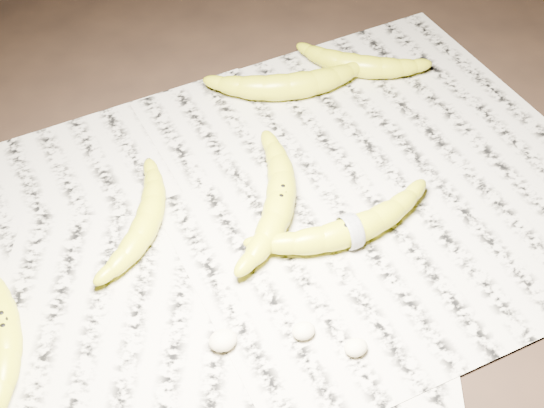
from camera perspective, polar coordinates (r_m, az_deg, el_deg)
name	(u,v)px	position (r m, az deg, el deg)	size (l,w,h in m)	color
ground	(258,242)	(0.99, -1.04, -2.86)	(3.00, 3.00, 0.00)	black
newspaper_patch	(270,229)	(0.99, -0.17, -1.92)	(0.90, 0.70, 0.01)	#B3AC99
banana_left_a	(3,327)	(0.92, -19.59, -8.73)	(0.22, 0.06, 0.04)	#B5B917
banana_left_b	(147,219)	(0.99, -9.40, -1.15)	(0.18, 0.06, 0.04)	#B5B917
banana_center	(280,199)	(1.00, 0.63, 0.40)	(0.22, 0.07, 0.04)	#B5B917
banana_taped	(351,229)	(0.97, 5.94, -1.91)	(0.23, 0.06, 0.04)	#B5B917
banana_upper_a	(289,85)	(1.18, 1.28, 8.98)	(0.22, 0.07, 0.04)	#B5B917
banana_upper_b	(360,64)	(1.23, 6.63, 10.43)	(0.18, 0.06, 0.04)	#B5B917
measuring_tape	(351,229)	(0.97, 5.94, -1.91)	(0.05, 0.05, 0.00)	white
flesh_chunk_a	(223,338)	(0.88, -3.72, -10.07)	(0.03, 0.03, 0.02)	beige
flesh_chunk_b	(356,345)	(0.88, 6.35, -10.54)	(0.03, 0.02, 0.02)	beige
flesh_chunk_c	(304,329)	(0.89, 2.40, -9.38)	(0.03, 0.02, 0.02)	beige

